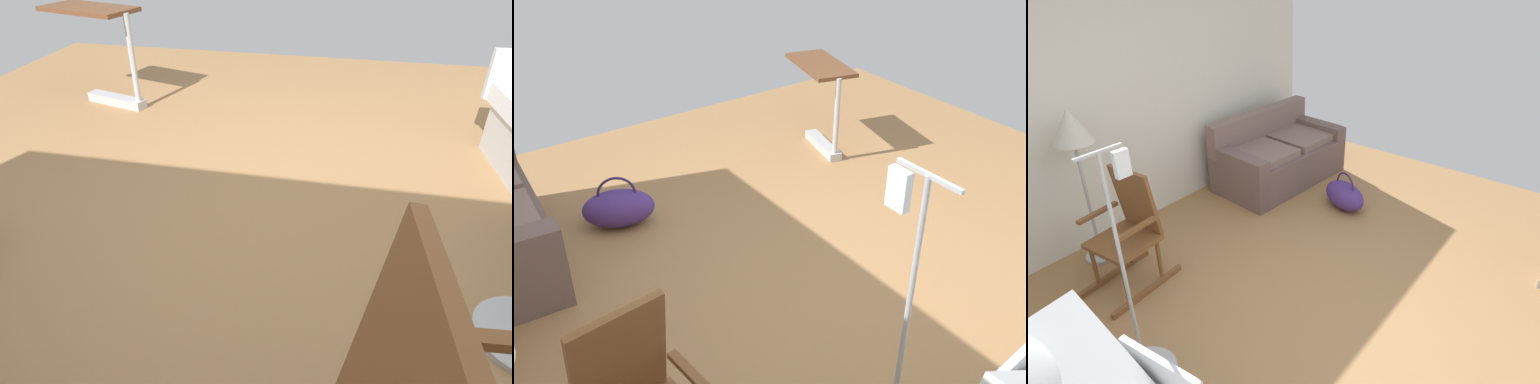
{
  "view_description": "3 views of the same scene",
  "coord_description": "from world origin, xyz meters",
  "views": [
    {
      "loc": [
        -0.4,
        2.18,
        1.51
      ],
      "look_at": [
        -0.1,
        0.79,
        0.6
      ],
      "focal_mm": 30.84,
      "sensor_mm": 36.0,
      "label": 1
    },
    {
      "loc": [
        -2.34,
        2.18,
        2.63
      ],
      "look_at": [
        0.28,
        0.31,
        0.73
      ],
      "focal_mm": 41.54,
      "sensor_mm": 36.0,
      "label": 2
    },
    {
      "loc": [
        -2.34,
        -1.3,
        2.6
      ],
      "look_at": [
        0.27,
        0.72,
        0.8
      ],
      "focal_mm": 31.33,
      "sensor_mm": 36.0,
      "label": 3
    }
  ],
  "objects": [
    {
      "name": "ground_plane",
      "position": [
        0.0,
        0.0,
        0.0
      ],
      "size": [
        6.61,
        6.61,
        0.0
      ],
      "primitive_type": "plane",
      "color": "#9E7247"
    },
    {
      "name": "overbed_table",
      "position": [
        1.73,
        -1.35,
        0.53
      ],
      "size": [
        0.88,
        0.59,
        0.84
      ],
      "color": "#B2B5BA",
      "rests_on": "ground"
    },
    {
      "name": "duffel_bag",
      "position": [
        1.56,
        0.85,
        0.15
      ],
      "size": [
        0.51,
        0.64,
        0.43
      ],
      "color": "#472D7A",
      "rests_on": "ground"
    }
  ]
}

